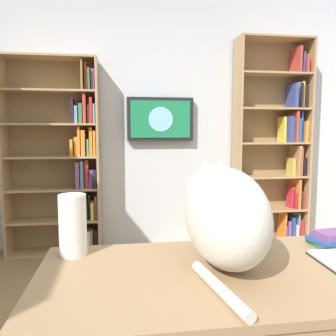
# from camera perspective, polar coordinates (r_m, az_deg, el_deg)

# --- Properties ---
(wall_back) EXTENTS (4.52, 0.06, 2.70)m
(wall_back) POSITION_cam_1_polar(r_m,az_deg,el_deg) (3.74, -0.62, 7.91)
(wall_back) COLOR silver
(wall_back) RESTS_ON ground
(bookshelf_left) EXTENTS (0.81, 0.28, 2.22)m
(bookshelf_left) POSITION_cam_1_polar(r_m,az_deg,el_deg) (3.94, 18.04, 3.75)
(bookshelf_left) COLOR tan
(bookshelf_left) RESTS_ON ground
(bookshelf_right) EXTENTS (0.92, 0.28, 1.96)m
(bookshelf_right) POSITION_cam_1_polar(r_m,az_deg,el_deg) (3.59, -17.01, 1.45)
(bookshelf_right) COLOR tan
(bookshelf_right) RESTS_ON ground
(wall_mounted_tv) EXTENTS (0.70, 0.07, 0.46)m
(wall_mounted_tv) POSITION_cam_1_polar(r_m,az_deg,el_deg) (3.65, -1.30, 8.15)
(wall_mounted_tv) COLOR black
(desk) EXTENTS (1.56, 0.70, 0.73)m
(desk) POSITION_cam_1_polar(r_m,az_deg,el_deg) (1.35, 14.32, -20.38)
(desk) COLOR #A37F56
(desk) RESTS_ON ground
(cat) EXTENTS (0.29, 0.66, 0.38)m
(cat) POSITION_cam_1_polar(r_m,az_deg,el_deg) (1.32, 9.17, -7.14)
(cat) COLOR silver
(cat) RESTS_ON desk
(paper_towel_roll) EXTENTS (0.11, 0.11, 0.25)m
(paper_towel_roll) POSITION_cam_1_polar(r_m,az_deg,el_deg) (1.45, -15.67, -9.17)
(paper_towel_roll) COLOR white
(paper_towel_roll) RESTS_ON desk
(coffee_mug) EXTENTS (0.08, 0.08, 0.10)m
(coffee_mug) POSITION_cam_1_polar(r_m,az_deg,el_deg) (1.51, 14.16, -11.54)
(coffee_mug) COLOR #335999
(coffee_mug) RESTS_ON desk
(desk_book_stack) EXTENTS (0.22, 0.15, 0.06)m
(desk_book_stack) POSITION_cam_1_polar(r_m,az_deg,el_deg) (1.69, 26.02, -10.73)
(desk_book_stack) COLOR #387A47
(desk_book_stack) RESTS_ON desk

